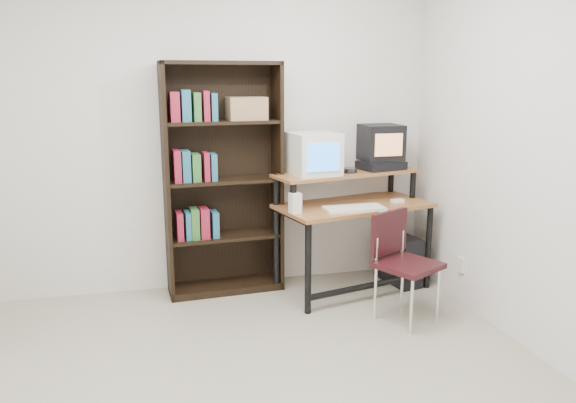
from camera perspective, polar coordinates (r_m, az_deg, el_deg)
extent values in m
cube|color=silver|center=(4.64, -9.62, 6.83)|extent=(4.00, 0.01, 2.60)
cube|color=#935D30|center=(4.62, 6.71, -0.42)|extent=(1.34, 0.89, 0.03)
cube|color=#935D30|center=(4.67, 5.94, 2.88)|extent=(1.29, 0.65, 0.02)
cylinder|color=black|center=(4.20, 2.05, -6.76)|extent=(0.05, 0.05, 0.72)
cylinder|color=black|center=(4.85, 14.08, -4.48)|extent=(0.05, 0.05, 0.72)
cylinder|color=black|center=(4.62, -1.20, -3.24)|extent=(0.05, 0.05, 0.98)
cylinder|color=black|center=(5.21, 10.27, -1.59)|extent=(0.05, 0.05, 0.98)
cylinder|color=black|center=(4.58, 8.41, -8.42)|extent=(1.13, 0.32, 0.05)
cube|color=silver|center=(4.51, 2.61, 4.81)|extent=(0.41, 0.41, 0.34)
cube|color=#2C7CED|center=(4.34, 3.66, 4.49)|extent=(0.27, 0.05, 0.22)
cube|color=black|center=(4.83, 9.43, 3.58)|extent=(0.41, 0.33, 0.08)
cube|color=black|center=(4.85, 9.40, 5.92)|extent=(0.33, 0.32, 0.30)
cube|color=tan|center=(4.70, 10.20, 5.68)|extent=(0.24, 0.01, 0.18)
cylinder|color=#26262B|center=(4.63, 6.29, 3.10)|extent=(0.14, 0.14, 0.05)
cube|color=silver|center=(4.42, 6.74, -0.78)|extent=(0.47, 0.21, 0.03)
cube|color=black|center=(4.72, 10.99, -0.23)|extent=(0.23, 0.19, 0.01)
cube|color=white|center=(4.73, 11.06, 0.01)|extent=(0.11, 0.07, 0.03)
cube|color=silver|center=(4.26, 0.74, -0.26)|extent=(0.10, 0.09, 0.17)
cube|color=black|center=(4.97, 11.18, -5.72)|extent=(0.28, 0.48, 0.42)
cube|color=black|center=(4.16, 12.08, -6.34)|extent=(0.54, 0.54, 0.04)
cube|color=black|center=(4.20, 10.24, -3.10)|extent=(0.35, 0.21, 0.32)
cylinder|color=silver|center=(4.03, 12.42, -10.38)|extent=(0.02, 0.02, 0.40)
cylinder|color=silver|center=(4.27, 14.99, -9.14)|extent=(0.02, 0.02, 0.40)
cylinder|color=silver|center=(4.20, 8.84, -9.21)|extent=(0.02, 0.02, 0.40)
cylinder|color=silver|center=(4.44, 11.51, -8.10)|extent=(0.02, 0.02, 0.40)
cube|color=black|center=(4.48, -12.27, 1.79)|extent=(0.05, 0.31, 1.87)
cube|color=black|center=(4.65, -1.11, 2.46)|extent=(0.05, 0.31, 1.87)
cube|color=black|center=(4.69, -6.93, 2.45)|extent=(0.93, 0.08, 1.87)
cube|color=black|center=(4.47, -6.90, 13.80)|extent=(0.95, 0.37, 0.03)
cube|color=black|center=(4.79, -6.31, -8.55)|extent=(0.95, 0.37, 0.06)
cube|color=black|center=(4.65, -6.45, -3.52)|extent=(0.89, 0.35, 0.03)
cube|color=black|center=(4.55, -6.59, 2.14)|extent=(0.89, 0.35, 0.02)
cube|color=black|center=(4.48, -6.74, 8.02)|extent=(0.89, 0.35, 0.02)
cube|color=olive|center=(4.52, -4.25, 9.41)|extent=(0.31, 0.25, 0.18)
cube|color=beige|center=(4.66, 17.14, -6.17)|extent=(0.02, 0.08, 0.12)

